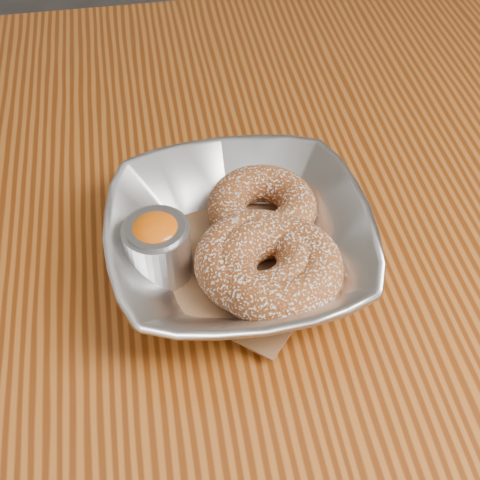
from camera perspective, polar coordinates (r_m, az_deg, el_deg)
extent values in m
cube|color=brown|center=(0.61, -1.15, 0.28)|extent=(1.20, 0.80, 0.04)
imported|color=#B4B6BB|center=(0.54, 0.00, -0.28)|extent=(0.21, 0.21, 0.05)
cube|color=brown|center=(0.55, 0.00, -1.47)|extent=(0.20, 0.20, 0.00)
torus|color=brown|center=(0.57, 1.89, 2.81)|extent=(0.12, 0.12, 0.03)
torus|color=brown|center=(0.52, 1.53, -1.82)|extent=(0.13, 0.13, 0.04)
torus|color=brown|center=(0.52, 3.13, -2.45)|extent=(0.12, 0.12, 0.04)
cylinder|color=#B4B6BB|center=(0.53, -7.00, -0.88)|extent=(0.05, 0.05, 0.05)
cylinder|color=gray|center=(0.53, -7.04, -0.59)|extent=(0.05, 0.05, 0.05)
ellipsoid|color=#FF6007|center=(0.51, -7.20, 0.56)|extent=(0.04, 0.04, 0.03)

